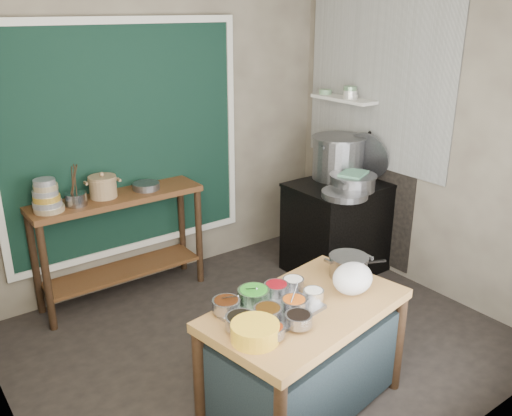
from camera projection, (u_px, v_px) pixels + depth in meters
floor at (260, 342)px, 4.20m from camera, size 3.50×3.00×0.02m
back_wall at (160, 129)px, 4.84m from camera, size 3.50×0.02×2.80m
right_wall at (423, 133)px, 4.68m from camera, size 0.02×3.00×2.80m
curtain_panel at (125, 141)px, 4.64m from camera, size 2.10×0.02×1.90m
curtain_frame at (126, 141)px, 4.63m from camera, size 2.22×0.03×2.02m
tile_panel at (377, 74)px, 4.93m from camera, size 0.02×1.70×1.70m
soot_patch at (361, 191)px, 5.41m from camera, size 0.01×1.30×1.30m
wall_shelf at (344, 99)px, 5.18m from camera, size 0.22×0.70×0.03m
prep_table at (304, 358)px, 3.38m from camera, size 1.35×0.91×0.75m
back_counter at (121, 247)px, 4.69m from camera, size 1.45×0.40×0.95m
stove_block at (338, 228)px, 5.21m from camera, size 0.90×0.68×0.85m
stove_top at (341, 185)px, 5.06m from camera, size 0.92×0.69×0.03m
condiment_tray at (273, 311)px, 3.16m from camera, size 0.58×0.46×0.02m
condiment_bowls at (268, 305)px, 3.14m from camera, size 0.68×0.53×0.08m
yellow_basin at (255, 332)px, 2.89m from camera, size 0.35×0.35×0.10m
saucepan at (348, 266)px, 3.57m from camera, size 0.35×0.35×0.15m
plastic_bag_a at (353, 278)px, 3.36m from camera, size 0.32×0.29×0.20m
plastic_bag_b at (354, 266)px, 3.58m from camera, size 0.22×0.20×0.15m
bowl_stack at (47, 197)px, 4.14m from camera, size 0.23×0.23×0.26m
utensil_cup at (76, 199)px, 4.28m from camera, size 0.19×0.19×0.10m
ceramic_crock at (103, 188)px, 4.45m from camera, size 0.30×0.30×0.16m
wide_bowl at (146, 186)px, 4.66m from camera, size 0.30×0.30×0.06m
stock_pot at (338, 157)px, 5.15m from camera, size 0.59×0.59×0.41m
pot_lid at (367, 156)px, 5.11m from camera, size 0.22×0.48×0.46m
steamer at (353, 182)px, 4.86m from camera, size 0.55×0.55×0.14m
green_cloth at (353, 174)px, 4.84m from camera, size 0.32×0.29×0.02m
shallow_pan at (345, 194)px, 4.69m from camera, size 0.54×0.54×0.05m
shelf_bowl_stack at (350, 93)px, 5.10m from camera, size 0.14×0.14×0.11m
shelf_bowl_green at (325, 92)px, 5.36m from camera, size 0.15×0.15×0.04m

